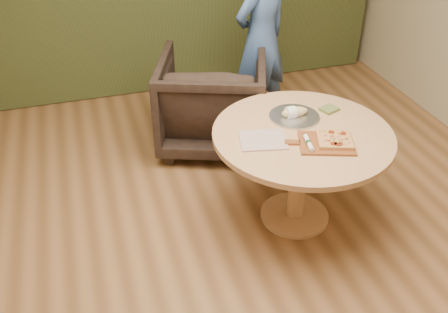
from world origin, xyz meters
TOP-DOWN VIEW (x-y plane):
  - room_shell at (0.00, 0.00)m, footprint 5.04×6.04m
  - pedestal_table at (0.52, 0.43)m, footprint 1.23×1.23m
  - pizza_paddle at (0.59, 0.25)m, footprint 0.47×0.38m
  - flatbread_pizza at (0.65, 0.24)m, footprint 0.28×0.28m
  - cutlery_roll at (0.47, 0.25)m, footprint 0.06×0.20m
  - newspaper at (0.22, 0.41)m, footprint 0.35×0.31m
  - serving_tray at (0.54, 0.63)m, footprint 0.36×0.36m
  - bread_roll at (0.53, 0.63)m, footprint 0.19×0.09m
  - green_packet at (0.82, 0.65)m, footprint 0.15×0.14m
  - armchair at (0.22, 1.62)m, footprint 1.15×1.11m
  - person_standing at (0.77, 1.90)m, footprint 0.73×0.62m

SIDE VIEW (x-z plane):
  - armchair at x=0.22m, z-range 0.00..0.93m
  - pedestal_table at x=0.52m, z-range 0.23..0.98m
  - newspaper at x=0.22m, z-range 0.75..0.76m
  - serving_tray at x=0.54m, z-range 0.75..0.77m
  - pizza_paddle at x=0.59m, z-range 0.75..0.77m
  - green_packet at x=0.82m, z-range 0.75..0.77m
  - flatbread_pizza at x=0.65m, z-range 0.76..0.79m
  - cutlery_roll at x=0.47m, z-range 0.76..0.80m
  - bread_roll at x=0.53m, z-range 0.75..0.84m
  - person_standing at x=0.77m, z-range 0.00..1.68m
  - room_shell at x=0.00m, z-range -0.02..2.82m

